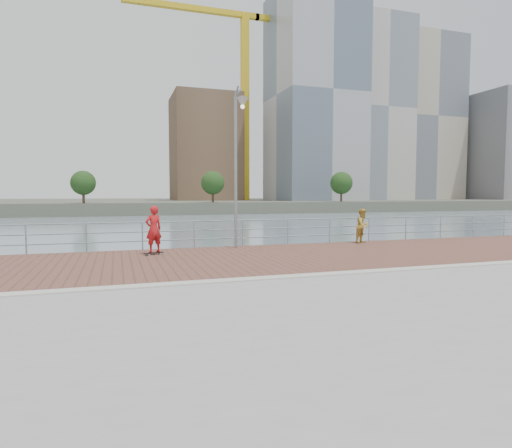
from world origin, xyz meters
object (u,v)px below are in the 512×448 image
object	(u,v)px
skateboarder	(154,229)
bystander	(363,226)
street_lamp	(239,139)
guardrail	(219,231)

from	to	relation	value
skateboarder	bystander	size ratio (longest dim) A/B	1.09
street_lamp	bystander	world-z (taller)	street_lamp
bystander	guardrail	bearing A→B (deg)	150.19
street_lamp	skateboarder	xyz separation A→B (m)	(-3.37, -0.62, -3.43)
bystander	street_lamp	bearing A→B (deg)	158.88
guardrail	skateboarder	bearing A→B (deg)	-150.42
skateboarder	guardrail	bearing A→B (deg)	-171.94
guardrail	skateboarder	xyz separation A→B (m)	(-2.77, -1.57, 0.26)
skateboarder	street_lamp	bearing A→B (deg)	168.92
street_lamp	bystander	bearing A→B (deg)	3.21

